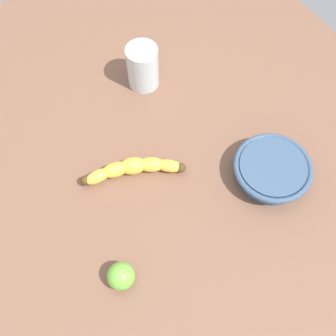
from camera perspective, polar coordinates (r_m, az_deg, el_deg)
name	(u,v)px	position (r cm, az deg, el deg)	size (l,w,h in cm)	color
wooden_tabletop	(139,160)	(89.98, -3.92, 1.06)	(120.00, 120.00, 3.00)	brown
banana	(133,168)	(85.36, -4.73, -0.04)	(19.74, 9.95, 3.59)	yellow
smoothie_glass	(143,67)	(96.41, -3.45, 13.48)	(7.10, 7.10, 10.35)	silver
ceramic_bowl	(272,170)	(86.57, 13.88, -0.24)	(15.82, 15.82, 4.26)	#3D5675
lime_fruit	(121,276)	(76.84, -6.39, -14.35)	(5.02, 5.02, 5.02)	#75C142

